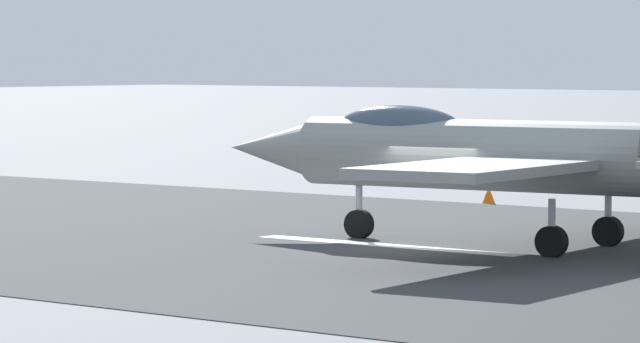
% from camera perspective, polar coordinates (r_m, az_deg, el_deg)
% --- Properties ---
extents(ground_plane, '(400.00, 400.00, 0.00)m').
position_cam_1_polar(ground_plane, '(48.14, 2.92, -2.28)').
color(ground_plane, slate).
extents(runway_strip, '(240.00, 26.00, 0.02)m').
position_cam_1_polar(runway_strip, '(48.13, 2.94, -2.27)').
color(runway_strip, '#363939').
rests_on(runway_strip, ground).
extents(fighter_jet, '(16.34, 14.50, 5.56)m').
position_cam_1_polar(fighter_jet, '(48.25, 5.89, 0.54)').
color(fighter_jet, gray).
rests_on(fighter_jet, ground).
extents(marker_cone_mid, '(0.44, 0.44, 0.55)m').
position_cam_1_polar(marker_cone_mid, '(62.94, 4.99, -0.70)').
color(marker_cone_mid, orange).
rests_on(marker_cone_mid, ground).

